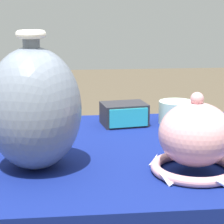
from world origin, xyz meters
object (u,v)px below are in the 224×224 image
(vase_dome_bell, at_px, (195,140))
(pot_squat_celadon, at_px, (176,112))
(bowl_shallow_terracotta, at_px, (18,122))
(vase_tall_bulbous, at_px, (34,108))
(mosaic_tile_box, at_px, (124,114))

(vase_dome_bell, bearing_deg, pot_squat_celadon, 81.28)
(pot_squat_celadon, xyz_separation_m, bowl_shallow_terracotta, (-0.48, -0.05, -0.00))
(vase_tall_bulbous, xyz_separation_m, mosaic_tile_box, (0.25, 0.35, -0.11))
(vase_tall_bulbous, height_order, pot_squat_celadon, vase_tall_bulbous)
(vase_tall_bulbous, height_order, vase_dome_bell, vase_tall_bulbous)
(vase_tall_bulbous, distance_m, pot_squat_celadon, 0.55)
(vase_dome_bell, bearing_deg, bowl_shallow_terracotta, 139.26)
(mosaic_tile_box, xyz_separation_m, pot_squat_celadon, (0.17, 0.00, 0.00))
(mosaic_tile_box, bearing_deg, pot_squat_celadon, -8.44)
(mosaic_tile_box, bearing_deg, vase_dome_bell, -84.77)
(vase_tall_bulbous, height_order, mosaic_tile_box, vase_tall_bulbous)
(bowl_shallow_terracotta, bearing_deg, pot_squat_celadon, 6.39)
(vase_tall_bulbous, xyz_separation_m, pot_squat_celadon, (0.41, 0.35, -0.10))
(vase_dome_bell, distance_m, bowl_shallow_terracotta, 0.55)
(vase_tall_bulbous, xyz_separation_m, bowl_shallow_terracotta, (-0.07, 0.29, -0.11))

